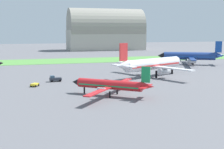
% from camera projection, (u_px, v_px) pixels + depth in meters
% --- Properties ---
extents(ground_plane, '(600.00, 600.00, 0.00)m').
position_uv_depth(ground_plane, '(122.00, 87.00, 87.22)').
color(ground_plane, slate).
extents(grass_taxiway_strip, '(360.00, 28.00, 0.08)m').
position_uv_depth(grass_taxiway_strip, '(76.00, 61.00, 163.01)').
color(grass_taxiway_strip, '#549342').
rests_on(grass_taxiway_strip, ground_plane).
extents(airplane_parked_jet_far, '(29.08, 29.20, 11.07)m').
position_uv_depth(airplane_parked_jet_far, '(191.00, 56.00, 143.37)').
color(airplane_parked_jet_far, navy).
rests_on(airplane_parked_jet_far, ground_plane).
extents(airplane_foreground_turboprop, '(18.63, 20.81, 7.70)m').
position_uv_depth(airplane_foreground_turboprop, '(111.00, 85.00, 75.06)').
color(airplane_foreground_turboprop, red).
rests_on(airplane_foreground_turboprop, ground_plane).
extents(airplane_midfield_jet, '(31.79, 31.94, 12.04)m').
position_uv_depth(airplane_midfield_jet, '(152.00, 64.00, 106.27)').
color(airplane_midfield_jet, white).
rests_on(airplane_midfield_jet, ground_plane).
extents(baggage_cart_near_gate, '(2.73, 2.94, 0.90)m').
position_uv_depth(baggage_cart_near_gate, '(35.00, 85.00, 87.91)').
color(baggage_cart_near_gate, yellow).
rests_on(baggage_cart_near_gate, ground_plane).
extents(pushback_tug_midfield, '(3.73, 2.30, 1.95)m').
position_uv_depth(pushback_tug_midfield, '(55.00, 79.00, 96.26)').
color(pushback_tug_midfield, '#2D333D').
rests_on(pushback_tug_midfield, ground_plane).
extents(hangar_distant, '(61.47, 29.21, 33.57)m').
position_uv_depth(hangar_distant, '(105.00, 31.00, 250.56)').
color(hangar_distant, '#B2AD9E').
rests_on(hangar_distant, ground_plane).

